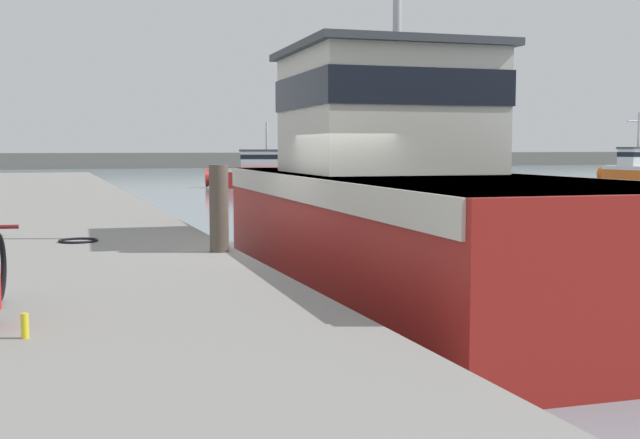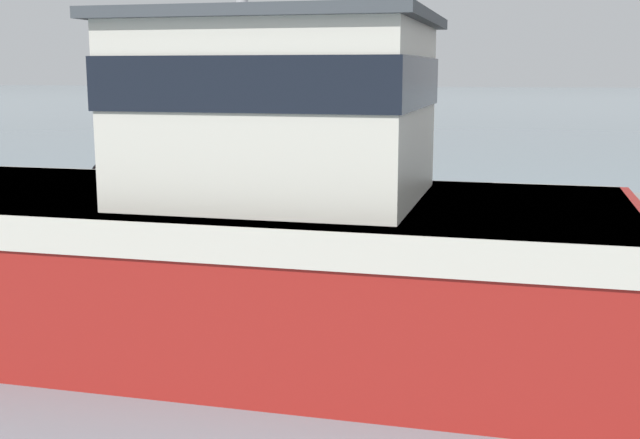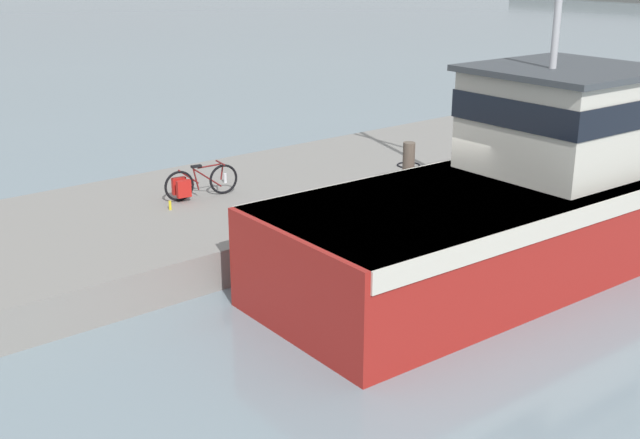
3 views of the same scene
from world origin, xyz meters
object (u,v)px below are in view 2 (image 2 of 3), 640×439
object	(u,v)px
fishing_boat_main	(225,227)
bicycle_touring	(120,179)
water_bottle_on_curb	(189,188)
water_bottle_by_bike	(73,193)
mooring_post	(262,193)

from	to	relation	value
fishing_boat_main	bicycle_touring	distance (m)	7.40
water_bottle_on_curb	fishing_boat_main	bearing A→B (deg)	24.60
fishing_boat_main	water_bottle_on_curb	size ratio (longest dim) A/B	54.51
fishing_boat_main	bicycle_touring	xyz separation A→B (m)	(-6.02, -4.29, -0.32)
water_bottle_by_bike	mooring_post	bearing A→B (deg)	61.62
bicycle_touring	water_bottle_on_curb	xyz separation A→B (m)	(-0.66, 1.23, -0.24)
fishing_boat_main	water_bottle_on_curb	world-z (taller)	fishing_boat_main
bicycle_touring	mooring_post	world-z (taller)	mooring_post
water_bottle_by_bike	water_bottle_on_curb	bearing A→B (deg)	116.21
bicycle_touring	water_bottle_by_bike	world-z (taller)	bicycle_touring
fishing_boat_main	bicycle_touring	world-z (taller)	fishing_boat_main
fishing_boat_main	water_bottle_on_curb	xyz separation A→B (m)	(-6.68, -3.06, -0.56)
water_bottle_by_bike	water_bottle_on_curb	world-z (taller)	water_bottle_on_curb
bicycle_touring	water_bottle_by_bike	distance (m)	0.98
bicycle_touring	water_bottle_on_curb	distance (m)	1.41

